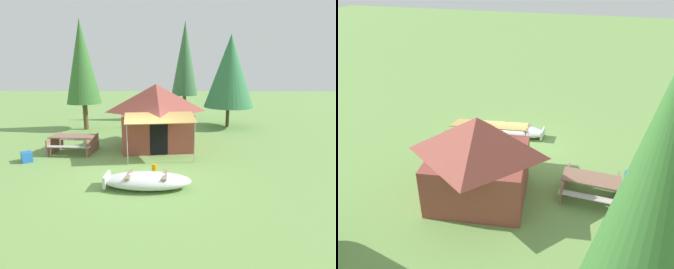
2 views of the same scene
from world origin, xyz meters
The scene contains 9 objects.
ground_plane centered at (0.00, 0.00, 0.00)m, with size 80.00×80.00×0.00m, color #709B4E.
beached_rowboat centered at (0.27, -1.36, 0.25)m, with size 2.78×1.14×0.48m.
canvas_cabin_tent centered at (0.28, 3.37, 1.55)m, with size 3.76×4.55×2.98m.
picnic_table centered at (-3.36, 2.35, 0.49)m, with size 2.00×1.63×0.77m.
cooler_box centered at (-4.81, 1.04, 0.19)m, with size 0.47×0.38×0.39m, color blue.
fuel_can centered at (0.43, -0.20, 0.18)m, with size 0.18×0.18×0.37m, color orange.
pine_tree_back_left centered at (1.90, 10.90, 4.39)m, with size 1.93×1.93×7.00m.
pine_tree_back_right centered at (-4.37, 7.24, 4.06)m, with size 2.07×2.07×6.54m.
pine_tree_far_center centered at (4.60, 8.12, 3.54)m, with size 3.11×3.11×5.77m.
Camera 1 is at (1.09, -9.13, 3.56)m, focal length 28.66 mm.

